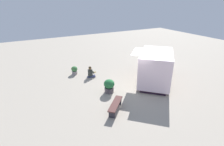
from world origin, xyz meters
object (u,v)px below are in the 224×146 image
object	(u,v)px
planter_flowering_near	(109,86)
plaza_bench	(115,105)
planter_flowering_far	(74,70)
food_truck	(156,66)
person_customer	(91,73)

from	to	relation	value
planter_flowering_near	plaza_bench	size ratio (longest dim) A/B	0.62
planter_flowering_near	planter_flowering_far	xyz separation A→B (m)	(1.11, -4.02, -0.12)
food_truck	plaza_bench	size ratio (longest dim) A/B	3.37
food_truck	person_customer	world-z (taller)	food_truck
food_truck	plaza_bench	bearing A→B (deg)	24.02
planter_flowering_far	person_customer	bearing A→B (deg)	128.69
food_truck	planter_flowering_far	bearing A→B (deg)	-38.81
planter_flowering_near	planter_flowering_far	distance (m)	4.17
food_truck	planter_flowering_near	xyz separation A→B (m)	(3.88, 0.01, -0.66)
food_truck	plaza_bench	xyz separation A→B (m)	(4.53, 2.02, -0.78)
plaza_bench	planter_flowering_near	bearing A→B (deg)	-107.87
planter_flowering_far	plaza_bench	world-z (taller)	planter_flowering_far
planter_flowering_far	plaza_bench	xyz separation A→B (m)	(-0.46, 6.03, 0.00)
food_truck	planter_flowering_far	distance (m)	6.45
planter_flowering_near	planter_flowering_far	bearing A→B (deg)	-74.63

